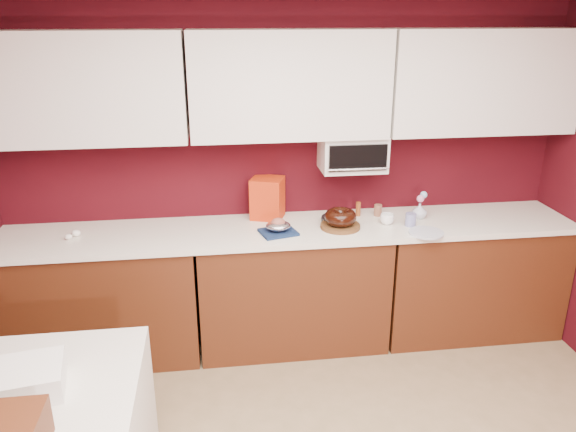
# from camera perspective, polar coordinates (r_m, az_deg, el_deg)

# --- Properties ---
(wall_back) EXTENTS (4.00, 0.02, 2.50)m
(wall_back) POSITION_cam_1_polar(r_m,az_deg,el_deg) (4.07, -0.19, 5.05)
(wall_back) COLOR #3E080F
(wall_back) RESTS_ON floor
(base_cabinet_left) EXTENTS (1.31, 0.58, 0.86)m
(base_cabinet_left) POSITION_cam_1_polar(r_m,az_deg,el_deg) (4.13, -18.43, -8.07)
(base_cabinet_left) COLOR #4D220F
(base_cabinet_left) RESTS_ON floor
(base_cabinet_center) EXTENTS (1.31, 0.58, 0.86)m
(base_cabinet_center) POSITION_cam_1_polar(r_m,az_deg,el_deg) (4.08, 0.40, -7.29)
(base_cabinet_center) COLOR #4D220F
(base_cabinet_center) RESTS_ON floor
(base_cabinet_right) EXTENTS (1.31, 0.58, 0.86)m
(base_cabinet_right) POSITION_cam_1_polar(r_m,az_deg,el_deg) (4.45, 17.75, -5.88)
(base_cabinet_right) COLOR #4D220F
(base_cabinet_right) RESTS_ON floor
(countertop) EXTENTS (4.00, 0.62, 0.04)m
(countertop) POSITION_cam_1_polar(r_m,az_deg,el_deg) (3.89, 0.42, -1.40)
(countertop) COLOR white
(countertop) RESTS_ON base_cabinet_center
(upper_cabinet_left) EXTENTS (1.31, 0.33, 0.70)m
(upper_cabinet_left) POSITION_cam_1_polar(r_m,az_deg,el_deg) (3.84, -20.43, 12.05)
(upper_cabinet_left) COLOR white
(upper_cabinet_left) RESTS_ON wall_back
(upper_cabinet_center) EXTENTS (1.31, 0.33, 0.70)m
(upper_cabinet_center) POSITION_cam_1_polar(r_m,az_deg,el_deg) (3.79, 0.14, 13.18)
(upper_cabinet_center) COLOR white
(upper_cabinet_center) RESTS_ON wall_back
(upper_cabinet_right) EXTENTS (1.31, 0.33, 0.70)m
(upper_cabinet_right) POSITION_cam_1_polar(r_m,az_deg,el_deg) (4.19, 19.00, 12.79)
(upper_cabinet_right) COLOR white
(upper_cabinet_right) RESTS_ON wall_back
(toaster_oven) EXTENTS (0.45, 0.30, 0.25)m
(toaster_oven) POSITION_cam_1_polar(r_m,az_deg,el_deg) (3.98, 6.56, 6.44)
(toaster_oven) COLOR white
(toaster_oven) RESTS_ON upper_cabinet_center
(toaster_oven_door) EXTENTS (0.40, 0.02, 0.18)m
(toaster_oven_door) POSITION_cam_1_polar(r_m,az_deg,el_deg) (3.83, 7.13, 5.87)
(toaster_oven_door) COLOR black
(toaster_oven_door) RESTS_ON toaster_oven
(toaster_oven_handle) EXTENTS (0.42, 0.02, 0.02)m
(toaster_oven_handle) POSITION_cam_1_polar(r_m,az_deg,el_deg) (3.84, 7.14, 4.73)
(toaster_oven_handle) COLOR silver
(toaster_oven_handle) RESTS_ON toaster_oven
(cake_base) EXTENTS (0.30, 0.30, 0.03)m
(cake_base) POSITION_cam_1_polar(r_m,az_deg,el_deg) (3.88, 5.32, -1.03)
(cake_base) COLOR brown
(cake_base) RESTS_ON countertop
(bundt_cake) EXTENTS (0.23, 0.23, 0.09)m
(bundt_cake) POSITION_cam_1_polar(r_m,az_deg,el_deg) (3.86, 5.35, -0.10)
(bundt_cake) COLOR black
(bundt_cake) RESTS_ON cake_base
(navy_towel) EXTENTS (0.28, 0.25, 0.02)m
(navy_towel) POSITION_cam_1_polar(r_m,az_deg,el_deg) (3.77, -1.00, -1.65)
(navy_towel) COLOR #132448
(navy_towel) RESTS_ON countertop
(foil_ham_nest) EXTENTS (0.19, 0.17, 0.06)m
(foil_ham_nest) POSITION_cam_1_polar(r_m,az_deg,el_deg) (3.76, -1.00, -1.00)
(foil_ham_nest) COLOR silver
(foil_ham_nest) RESTS_ON navy_towel
(roasted_ham) EXTENTS (0.10, 0.08, 0.06)m
(roasted_ham) POSITION_cam_1_polar(r_m,az_deg,el_deg) (3.75, -1.01, -0.65)
(roasted_ham) COLOR #A15849
(roasted_ham) RESTS_ON foil_ham_nest
(pandoro_box) EXTENTS (0.27, 0.26, 0.30)m
(pandoro_box) POSITION_cam_1_polar(r_m,az_deg,el_deg) (4.02, -2.10, 1.84)
(pandoro_box) COLOR #AA120B
(pandoro_box) RESTS_ON countertop
(dark_pan) EXTENTS (0.22, 0.22, 0.03)m
(dark_pan) POSITION_cam_1_polar(r_m,az_deg,el_deg) (4.00, 4.80, -0.29)
(dark_pan) COLOR black
(dark_pan) RESTS_ON countertop
(coffee_mug) EXTENTS (0.12, 0.12, 0.09)m
(coffee_mug) POSITION_cam_1_polar(r_m,az_deg,el_deg) (3.98, 10.03, -0.20)
(coffee_mug) COLOR white
(coffee_mug) RESTS_ON countertop
(blue_jar) EXTENTS (0.09, 0.09, 0.09)m
(blue_jar) POSITION_cam_1_polar(r_m,az_deg,el_deg) (3.99, 12.35, -0.36)
(blue_jar) COLOR navy
(blue_jar) RESTS_ON countertop
(flower_vase) EXTENTS (0.10, 0.10, 0.13)m
(flower_vase) POSITION_cam_1_polar(r_m,az_deg,el_deg) (4.14, 13.21, 0.61)
(flower_vase) COLOR silver
(flower_vase) RESTS_ON countertop
(flower_pink) EXTENTS (0.05, 0.05, 0.05)m
(flower_pink) POSITION_cam_1_polar(r_m,az_deg,el_deg) (4.11, 13.30, 1.72)
(flower_pink) COLOR pink
(flower_pink) RESTS_ON flower_vase
(flower_blue) EXTENTS (0.05, 0.05, 0.05)m
(flower_blue) POSITION_cam_1_polar(r_m,az_deg,el_deg) (4.13, 13.62, 2.11)
(flower_blue) COLOR #8ABBDD
(flower_blue) RESTS_ON flower_vase
(china_plate) EXTENTS (0.25, 0.25, 0.01)m
(china_plate) POSITION_cam_1_polar(r_m,az_deg,el_deg) (3.88, 13.86, -1.66)
(china_plate) COLOR silver
(china_plate) RESTS_ON countertop
(amber_bottle) EXTENTS (0.04, 0.04, 0.11)m
(amber_bottle) POSITION_cam_1_polar(r_m,az_deg,el_deg) (4.11, 7.14, 0.71)
(amber_bottle) COLOR brown
(amber_bottle) RESTS_ON countertop
(paper_cup) EXTENTS (0.06, 0.06, 0.08)m
(paper_cup) POSITION_cam_1_polar(r_m,az_deg,el_deg) (4.14, 9.12, 0.59)
(paper_cup) COLOR brown
(paper_cup) RESTS_ON countertop
(egg_left) EXTENTS (0.06, 0.05, 0.04)m
(egg_left) POSITION_cam_1_polar(r_m,az_deg,el_deg) (3.94, -21.40, -1.99)
(egg_left) COLOR white
(egg_left) RESTS_ON countertop
(egg_right) EXTENTS (0.07, 0.06, 0.05)m
(egg_right) POSITION_cam_1_polar(r_m,az_deg,el_deg) (3.98, -20.73, -1.64)
(egg_right) COLOR white
(egg_right) RESTS_ON countertop
(newspaper_stack) EXTENTS (0.38, 0.33, 0.12)m
(newspaper_stack) POSITION_cam_1_polar(r_m,az_deg,el_deg) (2.77, -25.37, -14.86)
(newspaper_stack) COLOR white
(newspaper_stack) RESTS_ON dining_table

